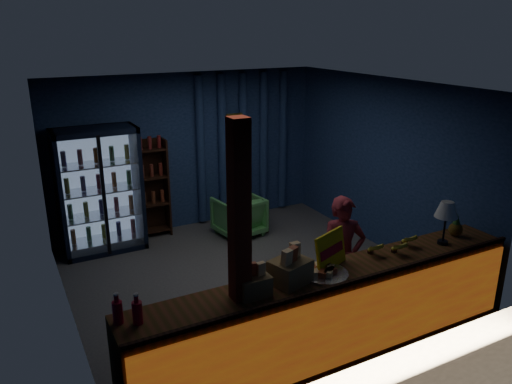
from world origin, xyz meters
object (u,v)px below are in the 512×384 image
green_chair (239,216)px  pastry_tray (324,272)px  shopkeeper (342,257)px  table_lamp (447,211)px

green_chair → pastry_tray: size_ratio=1.49×
pastry_tray → shopkeeper: bearing=41.1°
table_lamp → pastry_tray: bearing=179.4°
shopkeeper → pastry_tray: size_ratio=3.03×
pastry_tray → table_lamp: bearing=-0.6°
shopkeeper → green_chair: size_ratio=2.03×
shopkeeper → table_lamp: (0.92, -0.62, 0.61)m
shopkeeper → pastry_tray: bearing=-117.2°
table_lamp → shopkeeper: bearing=146.1°
green_chair → table_lamp: (0.96, -3.31, 1.02)m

